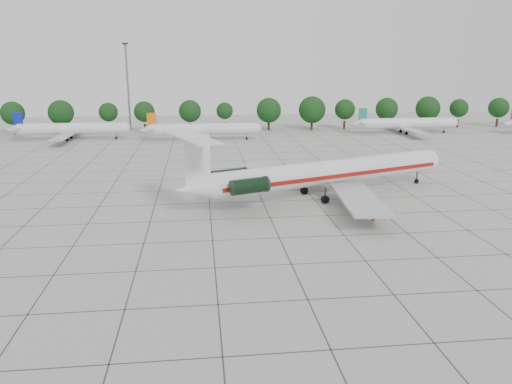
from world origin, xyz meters
TOP-DOWN VIEW (x-y plane):
  - ground at (0.00, 0.00)m, footprint 260.00×260.00m
  - apron_joints at (0.00, 15.00)m, footprint 170.00×170.00m
  - main_airliner at (8.79, 9.01)m, footprint 45.96×34.85m
  - ground_crew at (12.97, -4.01)m, footprint 0.74×0.55m
  - bg_airliner_b at (-42.76, 72.74)m, footprint 28.24×27.20m
  - bg_airliner_c at (-8.05, 67.73)m, footprint 28.24×27.20m
  - bg_airliner_d at (50.26, 73.86)m, footprint 28.24×27.20m
  - tree_line at (-11.68, 85.00)m, footprint 249.86×8.44m
  - floodlight_mast at (-30.00, 92.00)m, footprint 1.60×1.60m

SIDE VIEW (x-z plane):
  - ground at x=0.00m, z-range 0.00..0.00m
  - apron_joints at x=0.00m, z-range 0.00..0.02m
  - ground_crew at x=12.97m, z-range 0.00..1.88m
  - bg_airliner_b at x=-42.76m, z-range -0.79..6.61m
  - bg_airliner_c at x=-8.05m, z-range -0.79..6.61m
  - bg_airliner_d at x=50.26m, z-range -0.79..6.61m
  - main_airliner at x=8.79m, z-range -1.63..9.48m
  - tree_line at x=-11.68m, z-range 0.87..11.09m
  - floodlight_mast at x=-30.00m, z-range 1.56..27.01m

